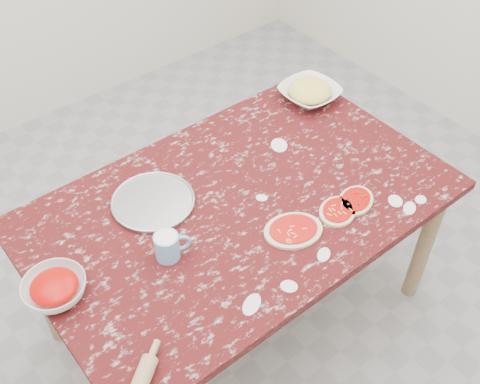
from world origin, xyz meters
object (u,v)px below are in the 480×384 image
pizza_tray (153,202)px  flour_mug (168,246)px  worktable (240,216)px  cheese_bowl (310,94)px  sauce_bowl (55,289)px

pizza_tray → flour_mug: size_ratio=2.45×
flour_mug → worktable: bearing=8.3°
cheese_bowl → flour_mug: flour_mug is taller
worktable → sauce_bowl: bearing=177.0°
sauce_bowl → pizza_tray: bearing=18.5°
worktable → pizza_tray: pizza_tray is taller
pizza_tray → cheese_bowl: bearing=7.3°
sauce_bowl → cheese_bowl: sauce_bowl is taller
cheese_bowl → pizza_tray: bearing=-172.7°
sauce_bowl → flour_mug: size_ratio=1.65×
worktable → flour_mug: (-0.36, -0.05, 0.14)m
sauce_bowl → flour_mug: 0.39m
sauce_bowl → flour_mug: flour_mug is taller
pizza_tray → sauce_bowl: (-0.48, -0.16, 0.03)m
pizza_tray → sauce_bowl: size_ratio=1.49×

